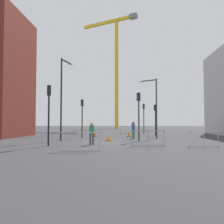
{
  "coord_description": "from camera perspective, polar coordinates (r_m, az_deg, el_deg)",
  "views": [
    {
      "loc": [
        1.65,
        -19.0,
        1.63
      ],
      "look_at": [
        0.0,
        5.58,
        2.73
      ],
      "focal_mm": 36.73,
      "sensor_mm": 36.0,
      "label": 1
    }
  ],
  "objects": [
    {
      "name": "traffic_light_median",
      "position": [
        27.88,
        10.77,
        -0.69
      ],
      "size": [
        0.36,
        0.37,
        3.72
      ],
      "color": "black",
      "rests_on": "ground"
    },
    {
      "name": "traffic_light_near",
      "position": [
        23.88,
        -7.44,
        -0.01
      ],
      "size": [
        0.26,
        0.38,
        3.98
      ],
      "color": "#2D2D30",
      "rests_on": "ground"
    },
    {
      "name": "traffic_light_verge",
      "position": [
        33.05,
        7.92,
        -0.43
      ],
      "size": [
        0.28,
        0.38,
        4.25
      ],
      "color": "#232326",
      "rests_on": "ground"
    },
    {
      "name": "traffic_cone_on_verge",
      "position": [
        25.97,
        -4.39,
        -5.48
      ],
      "size": [
        0.63,
        0.63,
        0.64
      ],
      "color": "black",
      "rests_on": "ground"
    },
    {
      "name": "safety_barrier_front",
      "position": [
        13.03,
        -7.79,
        -7.22
      ],
      "size": [
        2.33,
        0.29,
        1.08
      ],
      "color": "#B2B5BA",
      "rests_on": "ground"
    },
    {
      "name": "safety_barrier_mid_span",
      "position": [
        15.66,
        8.97,
        -6.42
      ],
      "size": [
        2.37,
        0.32,
        1.08
      ],
      "color": "gray",
      "rests_on": "ground"
    },
    {
      "name": "safety_barrier_rear",
      "position": [
        32.34,
        3.59,
        -4.44
      ],
      "size": [
        1.85,
        0.15,
        1.08
      ],
      "color": "#9EA0A5",
      "rests_on": "ground"
    },
    {
      "name": "pedestrian_waiting",
      "position": [
        16.62,
        -5.06,
        -4.91
      ],
      "size": [
        0.34,
        0.34,
        1.63
      ],
      "color": "#4C4C51",
      "rests_on": "ground"
    },
    {
      "name": "ground",
      "position": [
        19.14,
        -1.13,
        -7.43
      ],
      "size": [
        160.0,
        160.0,
        0.0
      ],
      "primitive_type": "plane",
      "color": "#333335"
    },
    {
      "name": "traffic_cone_striped",
      "position": [
        25.82,
        4.28,
        -5.56
      ],
      "size": [
        0.57,
        0.57,
        0.58
      ],
      "color": "black",
      "rests_on": "ground"
    },
    {
      "name": "traffic_light_far",
      "position": [
        20.12,
        6.66,
        0.84
      ],
      "size": [
        0.39,
        0.29,
        4.21
      ],
      "color": "#232326",
      "rests_on": "ground"
    },
    {
      "name": "streetlamp_short",
      "position": [
        23.76,
        10.36,
        2.43
      ],
      "size": [
        1.76,
        1.05,
        6.05
      ],
      "color": "#2D2D30",
      "rests_on": "ground"
    },
    {
      "name": "streetlamp_tall",
      "position": [
        21.36,
        -12.19,
        4.91
      ],
      "size": [
        0.72,
        1.8,
        7.41
      ],
      "color": "black",
      "rests_on": "ground"
    },
    {
      "name": "safety_barrier_left_run",
      "position": [
        16.22,
        21.93,
        -6.14
      ],
      "size": [
        2.06,
        0.28,
        1.08
      ],
      "color": "#B2B5BA",
      "rests_on": "ground"
    },
    {
      "name": "pedestrian_walking",
      "position": [
        22.38,
        5.32,
        -4.2
      ],
      "size": [
        0.34,
        0.34,
        1.69
      ],
      "color": "#2D844C",
      "rests_on": "ground"
    },
    {
      "name": "traffic_light_crosswalk",
      "position": [
        16.46,
        -15.46,
        1.62
      ],
      "size": [
        0.34,
        0.39,
        4.19
      ],
      "color": "black",
      "rests_on": "ground"
    },
    {
      "name": "traffic_cone_orange",
      "position": [
        20.13,
        -0.85,
        -6.38
      ],
      "size": [
        0.6,
        0.6,
        0.61
      ],
      "color": "black",
      "rests_on": "ground"
    },
    {
      "name": "construction_crane",
      "position": [
        59.72,
        0.95,
        13.24
      ],
      "size": [
        14.47,
        7.17,
        28.24
      ],
      "color": "yellow",
      "rests_on": "ground"
    }
  ]
}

